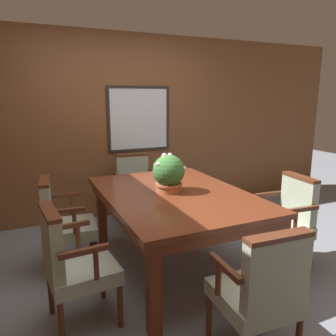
{
  "coord_description": "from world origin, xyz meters",
  "views": [
    {
      "loc": [
        -1.22,
        -2.44,
        1.64
      ],
      "look_at": [
        0.03,
        0.34,
        0.97
      ],
      "focal_mm": 35.0,
      "sensor_mm": 36.0,
      "label": 1
    }
  ],
  "objects_px": {
    "chair_right_near": "(286,218)",
    "potted_plant": "(169,173)",
    "dining_table": "(175,202)",
    "chair_head_far": "(135,186)",
    "chair_left_far": "(62,221)",
    "chair_left_near": "(72,261)",
    "chair_head_near": "(261,289)"
  },
  "relations": [
    {
      "from": "chair_right_near",
      "to": "potted_plant",
      "type": "height_order",
      "value": "potted_plant"
    },
    {
      "from": "chair_right_near",
      "to": "dining_table",
      "type": "bearing_deg",
      "value": -107.12
    },
    {
      "from": "chair_right_near",
      "to": "potted_plant",
      "type": "relative_size",
      "value": 2.49
    },
    {
      "from": "chair_right_near",
      "to": "potted_plant",
      "type": "bearing_deg",
      "value": -108.57
    },
    {
      "from": "chair_head_far",
      "to": "chair_right_near",
      "type": "relative_size",
      "value": 1.0
    },
    {
      "from": "chair_left_far",
      "to": "chair_head_far",
      "type": "relative_size",
      "value": 1.0
    },
    {
      "from": "chair_head_far",
      "to": "chair_right_near",
      "type": "xyz_separation_m",
      "value": [
        0.97,
        -1.67,
        0.0
      ]
    },
    {
      "from": "chair_left_far",
      "to": "dining_table",
      "type": "bearing_deg",
      "value": -107.9
    },
    {
      "from": "chair_head_far",
      "to": "chair_left_near",
      "type": "bearing_deg",
      "value": -116.95
    },
    {
      "from": "chair_head_near",
      "to": "chair_left_far",
      "type": "bearing_deg",
      "value": -56.6
    },
    {
      "from": "dining_table",
      "to": "chair_head_far",
      "type": "bearing_deg",
      "value": 88.61
    },
    {
      "from": "dining_table",
      "to": "chair_head_far",
      "type": "relative_size",
      "value": 1.96
    },
    {
      "from": "chair_right_near",
      "to": "chair_left_near",
      "type": "bearing_deg",
      "value": -84.85
    },
    {
      "from": "chair_right_near",
      "to": "chair_head_near",
      "type": "distance_m",
      "value": 1.31
    },
    {
      "from": "potted_plant",
      "to": "chair_left_far",
      "type": "bearing_deg",
      "value": 158.23
    },
    {
      "from": "chair_head_far",
      "to": "potted_plant",
      "type": "height_order",
      "value": "potted_plant"
    },
    {
      "from": "chair_left_near",
      "to": "chair_head_far",
      "type": "distance_m",
      "value": 1.98
    },
    {
      "from": "dining_table",
      "to": "chair_head_far",
      "type": "height_order",
      "value": "chair_head_far"
    },
    {
      "from": "dining_table",
      "to": "chair_right_near",
      "type": "xyz_separation_m",
      "value": [
        1.0,
        -0.4,
        -0.18
      ]
    },
    {
      "from": "dining_table",
      "to": "chair_left_far",
      "type": "distance_m",
      "value": 1.07
    },
    {
      "from": "chair_head_far",
      "to": "potted_plant",
      "type": "bearing_deg",
      "value": -88.9
    },
    {
      "from": "dining_table",
      "to": "chair_head_near",
      "type": "bearing_deg",
      "value": -90.07
    },
    {
      "from": "chair_left_far",
      "to": "chair_head_far",
      "type": "distance_m",
      "value": 1.32
    },
    {
      "from": "dining_table",
      "to": "chair_left_near",
      "type": "relative_size",
      "value": 1.96
    },
    {
      "from": "chair_right_near",
      "to": "chair_head_near",
      "type": "bearing_deg",
      "value": -45.56
    },
    {
      "from": "chair_left_far",
      "to": "chair_head_near",
      "type": "relative_size",
      "value": 1.0
    },
    {
      "from": "dining_table",
      "to": "chair_right_near",
      "type": "bearing_deg",
      "value": -21.57
    },
    {
      "from": "chair_left_far",
      "to": "chair_head_near",
      "type": "bearing_deg",
      "value": -144.19
    },
    {
      "from": "chair_left_near",
      "to": "chair_right_near",
      "type": "xyz_separation_m",
      "value": [
        2.0,
        0.02,
        0.0
      ]
    },
    {
      "from": "chair_right_near",
      "to": "chair_head_near",
      "type": "xyz_separation_m",
      "value": [
        -1.0,
        -0.84,
        0.0
      ]
    },
    {
      "from": "chair_left_far",
      "to": "chair_right_near",
      "type": "distance_m",
      "value": 2.13
    },
    {
      "from": "chair_head_far",
      "to": "chair_head_near",
      "type": "distance_m",
      "value": 2.51
    }
  ]
}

